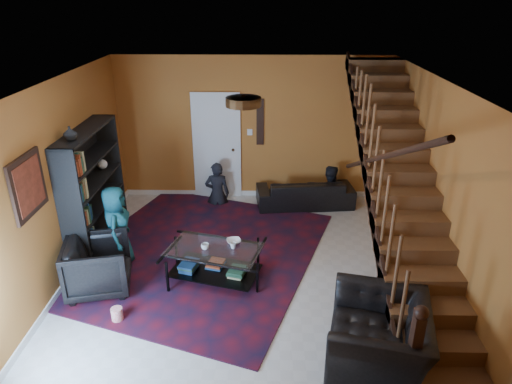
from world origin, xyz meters
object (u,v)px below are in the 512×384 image
at_px(armchair_left, 98,266).
at_px(bookshelf, 95,194).
at_px(coffee_table, 215,261).
at_px(armchair_right, 378,338).
at_px(sofa, 305,192).

bearing_deg(armchair_left, bookshelf, 4.56).
bearing_deg(coffee_table, armchair_left, -169.32).
height_order(armchair_left, armchair_right, armchair_right).
height_order(bookshelf, armchair_right, bookshelf).
xyz_separation_m(sofa, coffee_table, (-1.50, -2.53, 0.02)).
xyz_separation_m(armchair_left, coffee_table, (1.58, 0.30, -0.10)).
distance_m(armchair_left, armchair_right, 3.80).
bearing_deg(coffee_table, bookshelf, 156.92).
bearing_deg(sofa, armchair_left, 36.24).
relative_size(armchair_right, coffee_table, 0.82).
xyz_separation_m(bookshelf, armchair_left, (0.35, -1.12, -0.58)).
distance_m(sofa, armchair_left, 4.18).
bearing_deg(bookshelf, sofa, 26.31).
relative_size(sofa, coffee_table, 1.27).
distance_m(sofa, coffee_table, 2.94).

